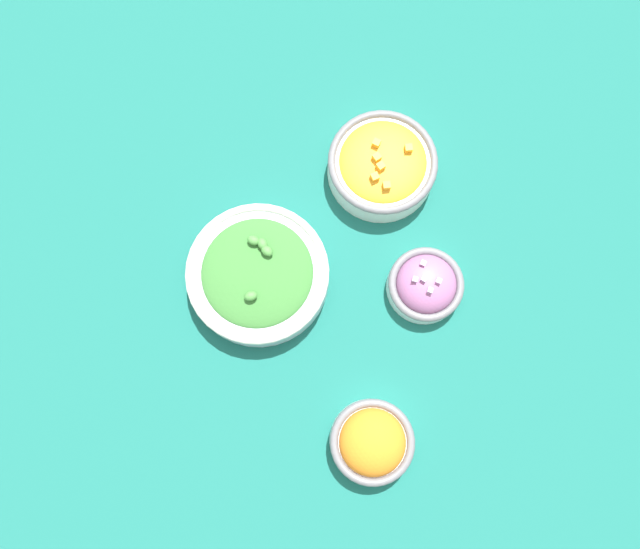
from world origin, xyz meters
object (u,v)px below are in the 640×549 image
bowl_red_onion (426,285)px  bowl_squash (382,165)px  bowl_carrots (372,442)px  bowl_broccoli (258,274)px

bowl_red_onion → bowl_squash: bearing=-142.1°
bowl_carrots → bowl_squash: (-0.40, -0.12, 0.00)m
bowl_carrots → bowl_red_onion: (-0.24, 0.00, -0.00)m
bowl_broccoli → bowl_squash: bowl_broccoli is taller
bowl_carrots → bowl_squash: size_ratio=0.71×
bowl_red_onion → bowl_carrots: bearing=-0.8°
bowl_broccoli → bowl_red_onion: bowl_broccoli is taller
bowl_carrots → bowl_red_onion: bearing=179.2°
bowl_carrots → bowl_broccoli: size_ratio=0.57×
bowl_carrots → bowl_broccoli: (-0.17, -0.24, 0.00)m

